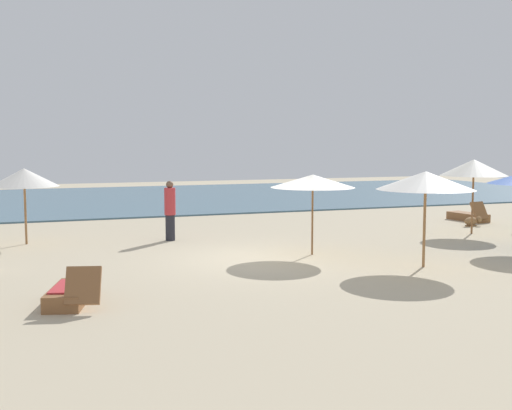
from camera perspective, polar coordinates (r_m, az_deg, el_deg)
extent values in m
plane|color=#BCAD8E|center=(14.97, 0.09, -4.97)|extent=(60.00, 60.00, 0.00)
cube|color=#476B7F|center=(31.35, -10.61, 0.62)|extent=(48.00, 16.00, 0.06)
cylinder|color=brown|center=(15.45, 5.20, -1.00)|extent=(0.05, 0.05, 1.95)
cone|color=silver|center=(15.37, 5.23, 2.21)|extent=(2.09, 2.09, 0.32)
cylinder|color=olive|center=(18.11, -20.44, -0.20)|extent=(0.06, 0.06, 2.04)
cone|color=white|center=(18.05, -20.53, 2.39)|extent=(1.85, 1.85, 0.50)
cylinder|color=olive|center=(14.34, 15.23, -1.40)|extent=(0.06, 0.06, 2.10)
cone|color=white|center=(14.26, 15.32, 2.19)|extent=(2.17, 2.17, 0.41)
cylinder|color=brown|center=(20.05, 19.29, 0.65)|extent=(0.06, 0.06, 2.23)
cone|color=silver|center=(19.99, 19.38, 3.27)|extent=(2.00, 2.00, 0.50)
cube|color=brown|center=(23.45, 18.90, -1.03)|extent=(0.80, 1.57, 0.28)
cube|color=brown|center=(22.82, 19.82, -0.48)|extent=(0.62, 0.45, 0.60)
cube|color=brown|center=(11.40, -16.76, -7.92)|extent=(0.97, 1.61, 0.28)
cube|color=brown|center=(10.68, -15.60, -7.14)|extent=(0.65, 0.50, 0.60)
cube|color=#BF3338|center=(11.36, -16.78, -7.16)|extent=(0.77, 1.15, 0.03)
cylinder|color=#26262D|center=(17.86, -7.88, -2.08)|extent=(0.35, 0.35, 0.74)
cylinder|color=#BF3338|center=(17.77, -7.92, 0.33)|extent=(0.41, 0.41, 0.77)
sphere|color=brown|center=(17.74, -7.94, 1.87)|extent=(0.21, 0.21, 0.21)
cube|color=olive|center=(21.99, 19.14, -1.79)|extent=(0.41, 0.29, 0.04)
ellipsoid|color=olive|center=(21.97, 19.15, -1.41)|extent=(0.67, 0.44, 0.28)
sphere|color=olive|center=(22.07, 19.82, -1.25)|extent=(0.19, 0.19, 0.19)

